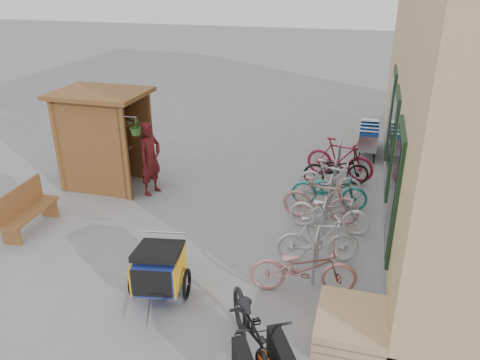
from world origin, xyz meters
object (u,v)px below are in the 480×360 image
(bike_2, at_px, (330,211))
(bench, at_px, (26,209))
(bike_4, at_px, (329,190))
(bike_5, at_px, (331,179))
(child_trailer, at_px, (159,267))
(pallet_stack, at_px, (351,326))
(shopping_carts, at_px, (369,135))
(kiosk, at_px, (100,126))
(bike_7, at_px, (340,159))
(bike_6, at_px, (336,169))
(bike_1, at_px, (318,240))
(person_kiosk, at_px, (150,159))
(bike_3, at_px, (321,200))
(cargo_bike, at_px, (253,332))
(bike_0, at_px, (304,268))

(bike_2, bearing_deg, bench, 109.38)
(bike_4, bearing_deg, bike_5, 2.61)
(child_trailer, bearing_deg, pallet_stack, -13.70)
(pallet_stack, relative_size, shopping_carts, 0.66)
(kiosk, relative_size, bike_7, 1.40)
(bike_5, relative_size, bike_6, 0.94)
(bike_1, bearing_deg, child_trailer, 111.42)
(pallet_stack, distance_m, shopping_carts, 8.01)
(kiosk, distance_m, bike_2, 5.80)
(pallet_stack, relative_size, person_kiosk, 0.67)
(bench, distance_m, bike_5, 6.74)
(bike_1, bearing_deg, bike_4, -13.14)
(shopping_carts, distance_m, bike_6, 2.64)
(bike_3, bearing_deg, bike_4, -4.72)
(pallet_stack, height_order, bike_4, bike_4)
(bike_3, height_order, bike_5, bike_3)
(bike_4, bearing_deg, bike_2, -173.88)
(shopping_carts, xyz_separation_m, bike_5, (-0.77, -3.32, -0.10))
(child_trailer, bearing_deg, cargo_bike, -39.43)
(person_kiosk, xyz_separation_m, bike_1, (4.23, -1.89, -0.43))
(bike_1, bearing_deg, bench, 80.40)
(kiosk, xyz_separation_m, cargo_bike, (5.01, -4.72, -1.03))
(bike_3, bearing_deg, pallet_stack, -161.21)
(cargo_bike, bearing_deg, bench, 127.90)
(bike_6, bearing_deg, shopping_carts, -28.81)
(bike_0, height_order, bike_3, bike_3)
(kiosk, bearing_deg, bench, -99.29)
(cargo_bike, relative_size, bike_0, 1.17)
(pallet_stack, height_order, shopping_carts, shopping_carts)
(bench, bearing_deg, bike_5, 24.91)
(person_kiosk, bearing_deg, bike_7, -47.67)
(cargo_bike, height_order, bike_5, cargo_bike)
(bench, height_order, person_kiosk, person_kiosk)
(bike_1, xyz_separation_m, bike_5, (-0.05, 2.82, 0.00))
(bike_0, xyz_separation_m, bike_4, (0.10, 3.23, -0.02))
(pallet_stack, relative_size, bike_4, 0.70)
(pallet_stack, height_order, child_trailer, child_trailer)
(pallet_stack, height_order, bike_7, bike_7)
(kiosk, distance_m, bike_6, 5.90)
(bike_6, bearing_deg, bike_3, 162.51)
(bike_1, bearing_deg, person_kiosk, 52.12)
(shopping_carts, xyz_separation_m, bike_4, (-0.75, -3.87, -0.12))
(pallet_stack, distance_m, child_trailer, 3.13)
(bike_0, bearing_deg, pallet_stack, -147.58)
(shopping_carts, distance_m, bike_4, 3.95)
(bench, distance_m, bike_6, 7.20)
(cargo_bike, bearing_deg, kiosk, 107.43)
(pallet_stack, xyz_separation_m, bike_2, (-0.63, 3.09, 0.23))
(child_trailer, height_order, bike_1, child_trailer)
(bike_5, bearing_deg, bike_7, 5.70)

